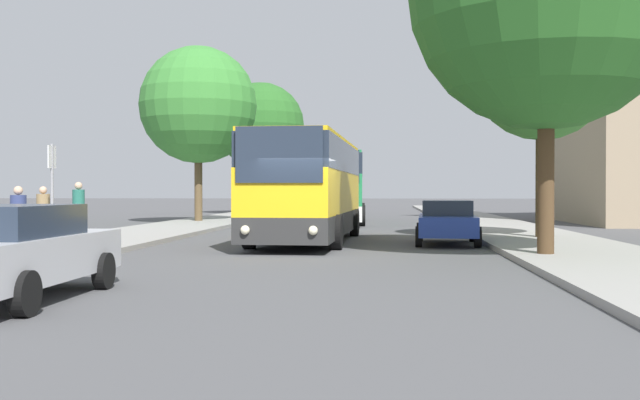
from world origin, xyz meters
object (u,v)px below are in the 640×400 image
at_px(parked_car_left_curb, 7,250).
at_px(bus_stop_sign, 52,184).
at_px(pedestrian_waiting_far, 18,221).
at_px(pedestrian_walking_back, 43,216).
at_px(bus_middle, 338,187).
at_px(tree_left_near, 198,105).
at_px(tree_left_far, 261,126).
at_px(pedestrian_waiting_near, 79,211).
at_px(parked_car_right_near, 447,221).
at_px(tree_right_mid, 542,71).
at_px(bus_front, 308,187).

bearing_deg(parked_car_left_curb, bus_stop_sign, 109.97).
xyz_separation_m(pedestrian_waiting_far, pedestrian_walking_back, (-1.01, 3.41, 0.01)).
distance_m(bus_middle, tree_left_near, 8.28).
height_order(bus_stop_sign, pedestrian_walking_back, bus_stop_sign).
xyz_separation_m(pedestrian_walking_back, tree_left_far, (0.65, 33.31, 5.39)).
height_order(pedestrian_waiting_far, tree_left_far, tree_left_far).
xyz_separation_m(bus_stop_sign, pedestrian_waiting_near, (-0.49, 2.88, -0.80)).
distance_m(bus_middle, parked_car_right_near, 15.81).
xyz_separation_m(bus_stop_sign, tree_right_mid, (13.93, 6.09, 3.76)).
relative_size(parked_car_right_near, tree_left_near, 0.48).
relative_size(pedestrian_waiting_far, tree_right_mid, 0.21).
height_order(pedestrian_waiting_far, tree_right_mid, tree_right_mid).
height_order(pedestrian_walking_back, tree_left_far, tree_left_far).
xyz_separation_m(parked_car_right_near, pedestrian_walking_back, (-11.45, -3.41, 0.25)).
xyz_separation_m(pedestrian_walking_back, tree_right_mid, (14.67, 5.03, 4.64)).
height_order(bus_stop_sign, pedestrian_waiting_far, bus_stop_sign).
xyz_separation_m(bus_middle, parked_car_left_curb, (-3.27, -27.92, -1.10)).
xyz_separation_m(tree_left_far, tree_right_mid, (14.02, -28.28, -0.75)).
relative_size(parked_car_right_near, tree_right_mid, 0.55).
distance_m(parked_car_left_curb, tree_left_near, 27.39).
relative_size(bus_middle, tree_left_near, 1.30).
height_order(bus_front, tree_right_mid, tree_right_mid).
bearing_deg(bus_middle, bus_front, -91.98).
xyz_separation_m(pedestrian_waiting_near, tree_left_near, (-0.18, 15.45, 4.98)).
height_order(bus_front, tree_left_near, tree_left_near).
relative_size(bus_stop_sign, tree_left_far, 0.30).
bearing_deg(tree_right_mid, pedestrian_waiting_near, -167.44).
distance_m(bus_front, tree_left_near, 15.42).
bearing_deg(pedestrian_waiting_far, pedestrian_waiting_near, 158.65).
bearing_deg(parked_car_right_near, pedestrian_walking_back, 19.90).
bearing_deg(tree_right_mid, parked_car_right_near, -153.24).
distance_m(bus_stop_sign, pedestrian_waiting_near, 3.03).
bearing_deg(tree_left_far, bus_stop_sign, -89.84).
relative_size(parked_car_left_curb, parked_car_right_near, 1.07).
height_order(bus_front, bus_stop_sign, bus_front).
relative_size(pedestrian_waiting_near, pedestrian_walking_back, 1.09).
bearing_deg(bus_front, tree_left_near, 120.19).
distance_m(bus_middle, tree_right_mid, 15.95).
xyz_separation_m(parked_car_right_near, tree_left_far, (-10.80, 29.90, 5.64)).
xyz_separation_m(parked_car_left_curb, pedestrian_waiting_near, (-3.58, 11.17, 0.29)).
relative_size(bus_middle, pedestrian_walking_back, 7.03).
distance_m(parked_car_left_curb, pedestrian_waiting_near, 11.73).
xyz_separation_m(bus_front, parked_car_right_near, (4.42, -0.78, -1.06)).
height_order(bus_stop_sign, tree_left_near, tree_left_near).
bearing_deg(pedestrian_waiting_near, pedestrian_waiting_far, 76.04).
bearing_deg(tree_left_near, parked_car_right_near, -50.63).
bearing_deg(bus_middle, pedestrian_waiting_far, -107.17).
bearing_deg(parked_car_right_near, bus_stop_sign, 25.97).
height_order(bus_middle, tree_right_mid, tree_right_mid).
xyz_separation_m(bus_front, bus_stop_sign, (-6.28, -5.24, 0.07)).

